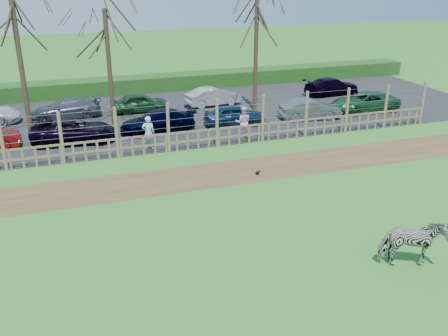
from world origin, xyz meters
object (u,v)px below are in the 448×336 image
object	(u,v)px
visitor_b	(243,122)
crow	(258,173)
zebra	(412,244)
car_4	(235,115)
car_6	(365,102)
tree_mid	(107,40)
car_2	(73,131)
tree_left	(16,31)
car_9	(66,109)
car_13	(332,86)
car_5	(310,109)
car_3	(157,121)
car_11	(213,97)
car_10	(140,103)
tree_right	(256,26)
visitor_a	(148,133)

from	to	relation	value
visitor_b	crow	xyz separation A→B (m)	(-1.19, -4.95, -0.81)
zebra	car_4	world-z (taller)	zebra
crow	car_6	world-z (taller)	car_6
tree_mid	car_2	bearing A→B (deg)	-133.12
tree_left	car_9	size ratio (longest dim) A/B	1.90
zebra	car_13	distance (m)	22.32
car_5	car_3	bearing A→B (deg)	94.71
car_11	car_10	bearing A→B (deg)	83.78
tree_right	car_11	world-z (taller)	tree_right
tree_right	car_5	bearing A→B (deg)	-53.33
tree_left	tree_right	size ratio (longest dim) A/B	1.07
visitor_b	car_4	world-z (taller)	visitor_b
car_4	car_9	distance (m)	10.24
tree_left	tree_right	bearing A→B (deg)	6.34
car_6	car_4	bearing A→B (deg)	-86.95
car_10	tree_mid	bearing A→B (deg)	137.76
tree_mid	car_6	xyz separation A→B (m)	(15.41, -2.17, -4.23)
tree_right	visitor_b	bearing A→B (deg)	-118.17
car_11	car_5	bearing A→B (deg)	-144.18
car_2	tree_right	bearing A→B (deg)	-68.54
tree_left	car_13	distance (m)	21.14
crow	car_13	world-z (taller)	car_13
car_11	car_13	xyz separation A→B (m)	(8.97, 0.19, 0.00)
tree_mid	car_10	size ratio (longest dim) A/B	1.94
crow	car_13	xyz separation A→B (m)	(10.72, 12.11, 0.55)
car_5	car_11	distance (m)	6.66
tree_left	car_11	distance (m)	12.76
crow	car_9	world-z (taller)	car_9
zebra	car_5	bearing A→B (deg)	0.23
tree_left	crow	size ratio (longest dim) A/B	33.94
tree_left	car_2	world-z (taller)	tree_left
tree_mid	crow	bearing A→B (deg)	-62.44
tree_mid	car_5	bearing A→B (deg)	-12.95
car_2	car_6	xyz separation A→B (m)	(17.77, 0.35, 0.00)
crow	car_5	xyz separation A→B (m)	(6.28, 7.04, 0.55)
visitor_b	car_6	bearing A→B (deg)	-146.13
car_6	zebra	bearing A→B (deg)	-27.39
tree_left	car_6	world-z (taller)	tree_left
visitor_b	car_4	xyz separation A→B (m)	(0.38, 2.32, -0.26)
zebra	car_11	size ratio (longest dim) A/B	0.52
car_5	car_2	bearing A→B (deg)	96.96
car_9	car_10	distance (m)	4.51
tree_left	car_6	distance (m)	20.56
car_2	car_13	size ratio (longest dim) A/B	1.04
car_10	car_6	bearing A→B (deg)	-109.09
tree_mid	car_11	distance (m)	8.31
visitor_a	car_3	size ratio (longest dim) A/B	0.42
zebra	car_5	size ratio (longest dim) A/B	0.52
visitor_a	car_4	size ratio (longest dim) A/B	0.49
car_2	car_3	distance (m)	4.50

